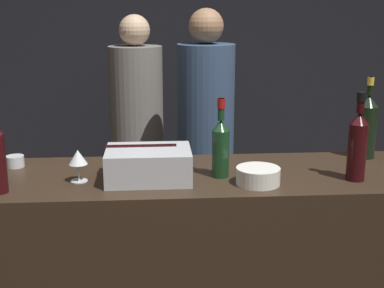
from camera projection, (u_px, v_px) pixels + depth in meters
The scene contains 10 objects.
wall_back_chalkboard at pixel (172, 51), 4.37m from camera, with size 6.40×0.06×2.80m.
ice_bin_with_bottles at pixel (147, 163), 2.11m from camera, with size 0.34×0.25×0.13m.
bowl_white at pixel (258, 175), 2.07m from camera, with size 0.17×0.17×0.07m.
wine_glass at pixel (78, 158), 2.09m from camera, with size 0.07×0.07×0.13m.
candle_votive at pixel (15, 161), 2.29m from camera, with size 0.08×0.08×0.05m.
champagne_bottle at pixel (367, 125), 2.41m from camera, with size 0.09×0.09×0.37m.
red_wine_bottle_burgundy at pixel (221, 145), 2.14m from camera, with size 0.07×0.07×0.32m.
red_wine_bottle_black_foil at pixel (358, 144), 2.09m from camera, with size 0.07×0.07×0.35m.
person_in_hoodie at pixel (205, 135), 3.33m from camera, with size 0.35×0.35×1.75m.
person_blond_tee at pixel (137, 125), 3.74m from camera, with size 0.37×0.37×1.71m.
Camera 1 is at (-0.15, -1.81, 1.77)m, focal length 50.00 mm.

